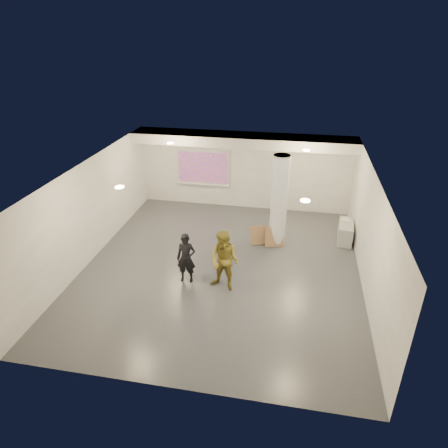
% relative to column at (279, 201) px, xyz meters
% --- Properties ---
extents(floor, '(8.00, 9.00, 0.01)m').
position_rel_column_xyz_m(floor, '(-1.50, -1.80, -1.50)').
color(floor, '#36393E').
rests_on(floor, ground).
extents(ceiling, '(8.00, 9.00, 0.01)m').
position_rel_column_xyz_m(ceiling, '(-1.50, -1.80, 1.50)').
color(ceiling, silver).
rests_on(ceiling, floor).
extents(wall_back, '(8.00, 0.01, 3.00)m').
position_rel_column_xyz_m(wall_back, '(-1.50, 2.70, 0.00)').
color(wall_back, silver).
rests_on(wall_back, floor).
extents(wall_front, '(8.00, 0.01, 3.00)m').
position_rel_column_xyz_m(wall_front, '(-1.50, -6.30, 0.00)').
color(wall_front, silver).
rests_on(wall_front, floor).
extents(wall_left, '(0.01, 9.00, 3.00)m').
position_rel_column_xyz_m(wall_left, '(-5.50, -1.80, 0.00)').
color(wall_left, silver).
rests_on(wall_left, floor).
extents(wall_right, '(0.01, 9.00, 3.00)m').
position_rel_column_xyz_m(wall_right, '(2.50, -1.80, 0.00)').
color(wall_right, silver).
rests_on(wall_right, floor).
extents(soffit_band, '(8.00, 1.10, 0.36)m').
position_rel_column_xyz_m(soffit_band, '(-1.50, 2.15, 1.32)').
color(soffit_band, silver).
rests_on(soffit_band, ceiling).
extents(downlight_nw, '(0.22, 0.22, 0.02)m').
position_rel_column_xyz_m(downlight_nw, '(-3.70, 0.70, 1.48)').
color(downlight_nw, '#F8D596').
rests_on(downlight_nw, ceiling).
extents(downlight_ne, '(0.22, 0.22, 0.02)m').
position_rel_column_xyz_m(downlight_ne, '(0.70, 0.70, 1.48)').
color(downlight_ne, '#F8D596').
rests_on(downlight_ne, ceiling).
extents(downlight_sw, '(0.22, 0.22, 0.02)m').
position_rel_column_xyz_m(downlight_sw, '(-3.70, -3.30, 1.48)').
color(downlight_sw, '#F8D596').
rests_on(downlight_sw, ceiling).
extents(downlight_se, '(0.22, 0.22, 0.02)m').
position_rel_column_xyz_m(downlight_se, '(0.70, -3.30, 1.48)').
color(downlight_se, '#F8D596').
rests_on(downlight_se, ceiling).
extents(column, '(0.52, 0.52, 3.00)m').
position_rel_column_xyz_m(column, '(0.00, 0.00, 0.00)').
color(column, silver).
rests_on(column, floor).
extents(projection_screen, '(2.10, 0.13, 1.42)m').
position_rel_column_xyz_m(projection_screen, '(-3.10, 2.65, 0.03)').
color(projection_screen, silver).
rests_on(projection_screen, wall_back).
extents(credenza, '(0.56, 1.14, 0.64)m').
position_rel_column_xyz_m(credenza, '(2.22, 0.59, -1.18)').
color(credenza, '#999C9E').
rests_on(credenza, floor).
extents(papers_stack, '(0.25, 0.31, 0.02)m').
position_rel_column_xyz_m(papers_stack, '(2.21, 0.86, -0.85)').
color(papers_stack, silver).
rests_on(papers_stack, credenza).
extents(cardboard_back, '(0.65, 0.38, 0.66)m').
position_rel_column_xyz_m(cardboard_back, '(-0.07, -0.20, -1.17)').
color(cardboard_back, olive).
rests_on(cardboard_back, floor).
extents(cardboard_front, '(0.62, 0.45, 0.61)m').
position_rel_column_xyz_m(cardboard_front, '(-0.57, -0.14, -1.20)').
color(cardboard_front, olive).
rests_on(cardboard_front, floor).
extents(woman, '(0.54, 0.37, 1.45)m').
position_rel_column_xyz_m(woman, '(-2.32, -2.64, -0.77)').
color(woman, black).
rests_on(woman, floor).
extents(man, '(0.99, 0.86, 1.73)m').
position_rel_column_xyz_m(man, '(-1.23, -2.79, -0.64)').
color(man, olive).
rests_on(man, floor).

